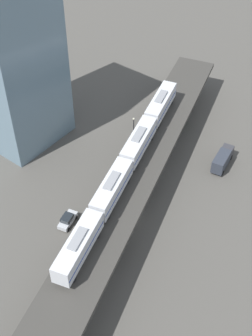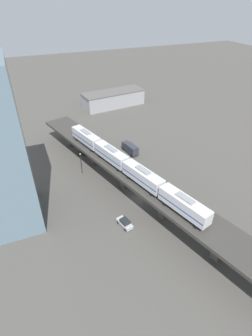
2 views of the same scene
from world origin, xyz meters
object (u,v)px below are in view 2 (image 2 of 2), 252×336
(delivery_truck, at_px, (130,148))
(warehouse_building, at_px, (113,99))
(street_car_green, at_px, (85,150))
(street_lamp, at_px, (81,162))
(street_car_silver, at_px, (125,223))
(subway_train, at_px, (126,165))

(delivery_truck, relative_size, warehouse_building, 0.25)
(delivery_truck, bearing_deg, street_car_green, 157.50)
(street_lamp, bearing_deg, warehouse_building, 60.07)
(street_car_silver, height_order, street_lamp, street_lamp)
(subway_train, height_order, warehouse_building, subway_train)
(street_car_green, bearing_deg, warehouse_building, 57.07)
(subway_train, bearing_deg, warehouse_building, 72.63)
(street_car_silver, xyz_separation_m, delivery_truck, (14.25, 29.83, 0.82))
(street_car_green, xyz_separation_m, warehouse_building, (24.01, 37.08, 2.47))
(street_car_green, xyz_separation_m, delivery_truck, (14.08, -5.83, 0.82))
(street_car_green, height_order, warehouse_building, warehouse_building)
(street_car_green, bearing_deg, street_lamp, -108.85)
(delivery_truck, xyz_separation_m, street_lamp, (-17.96, -5.53, 2.35))
(warehouse_building, bearing_deg, street_lamp, -119.93)
(street_car_silver, relative_size, warehouse_building, 0.16)
(delivery_truck, bearing_deg, street_car_silver, -115.54)
(street_car_silver, height_order, street_car_green, same)
(subway_train, xyz_separation_m, delivery_truck, (9.47, 19.12, -7.52))
(street_lamp, bearing_deg, street_car_green, 71.15)
(delivery_truck, bearing_deg, subway_train, -116.35)
(street_car_silver, distance_m, warehouse_building, 76.70)
(street_car_silver, distance_m, delivery_truck, 33.07)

